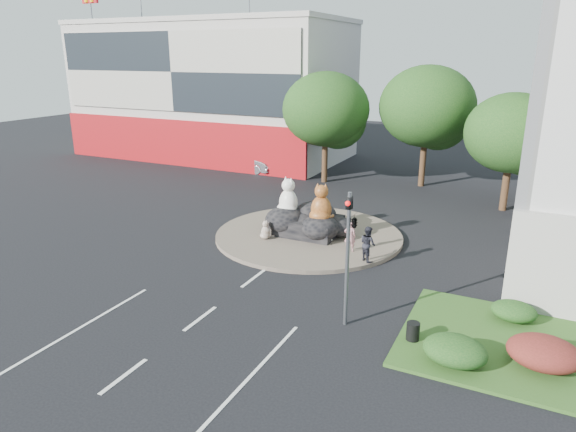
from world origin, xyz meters
name	(u,v)px	position (x,y,z in m)	size (l,w,h in m)	color
ground	(200,319)	(0.00, 0.00, 0.00)	(120.00, 120.00, 0.00)	black
roundabout_island	(309,235)	(0.00, 10.00, 0.10)	(10.00, 10.00, 0.20)	brown
rock_plinth	(309,225)	(0.00, 10.00, 0.65)	(3.20, 2.60, 0.90)	black
shophouse_block	(213,90)	(-18.00, 27.91, 6.18)	(25.20, 12.30, 17.40)	#B9B4A7
grass_verge	(559,356)	(12.00, 3.00, 0.06)	(10.00, 6.00, 0.12)	#31551C
tree_left	(327,113)	(-3.93, 22.06, 5.25)	(6.46, 6.46, 8.27)	#382314
tree_mid	(428,111)	(3.07, 24.06, 5.56)	(6.84, 6.84, 8.76)	#382314
tree_right	(513,137)	(9.07, 20.06, 4.63)	(5.70, 5.70, 7.30)	#382314
hedge_near_green	(455,351)	(9.00, 1.00, 0.57)	(2.00, 1.60, 0.90)	#133B14
hedge_red	(544,353)	(11.50, 2.00, 0.61)	(2.20, 1.76, 0.99)	#531D16
hedge_back_green	(514,311)	(10.50, 4.80, 0.48)	(1.60, 1.28, 0.72)	#133B14
traffic_light	(351,231)	(5.10, 2.00, 3.62)	(0.44, 1.24, 5.00)	#595B60
cat_white	(288,196)	(-1.21, 9.98, 2.15)	(1.26, 1.09, 2.10)	silver
cat_tabby	(321,203)	(0.84, 9.64, 2.13)	(1.24, 1.07, 2.07)	#A85B23
kitten_calico	(266,229)	(-1.71, 8.30, 0.71)	(0.61, 0.53, 1.01)	beige
kitten_white	(327,233)	(1.36, 9.29, 0.64)	(0.53, 0.46, 0.88)	white
pedestrian_pink	(350,236)	(2.85, 8.50, 0.97)	(0.56, 0.37, 1.53)	#D0868C
pedestrian_dark	(368,244)	(4.00, 7.72, 1.04)	(0.82, 0.64, 1.68)	black
parked_car	(249,161)	(-11.21, 22.86, 0.84)	(1.77, 5.09, 1.68)	#A8AAB0
litter_bin	(413,331)	(7.50, 1.83, 0.44)	(0.45, 0.45, 0.63)	black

